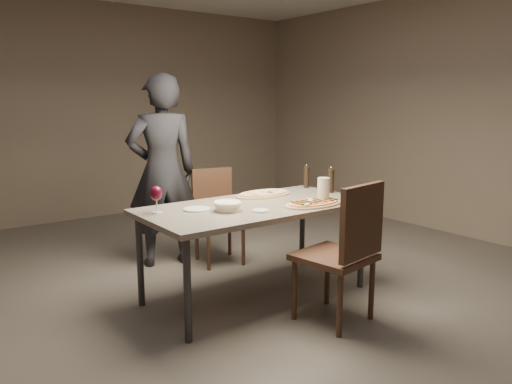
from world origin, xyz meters
TOP-DOWN VIEW (x-y plane):
  - room at (0.00, 0.00)m, footprint 7.00×7.00m
  - dining_table at (0.00, 0.00)m, footprint 1.80×0.90m
  - zucchini_pizza at (0.35, -0.28)m, footprint 0.52×0.29m
  - ham_pizza at (0.27, 0.26)m, footprint 0.52×0.29m
  - bread_basket at (-0.30, -0.06)m, footprint 0.21×0.21m
  - oil_dish at (-0.12, -0.22)m, footprint 0.12×0.12m
  - pepper_mill_left at (0.83, 0.02)m, footprint 0.06×0.06m
  - pepper_mill_right at (0.83, 0.33)m, footprint 0.06×0.06m
  - carafe at (0.48, -0.25)m, footprint 0.10×0.10m
  - wine_glass at (-0.75, 0.19)m, footprint 0.09×0.09m
  - side_plate at (-0.47, 0.10)m, footprint 0.20×0.20m
  - chair_near at (0.20, -0.77)m, footprint 0.55×0.55m
  - chair_far at (0.23, 0.96)m, footprint 0.50×0.50m
  - diner at (-0.22, 1.17)m, footprint 0.74×0.58m

SIDE VIEW (x-z plane):
  - chair_far at x=0.23m, z-range 0.05..0.95m
  - chair_near at x=0.20m, z-range 0.06..1.07m
  - dining_table at x=0.00m, z-range 0.32..1.07m
  - side_plate at x=-0.47m, z-range 0.75..0.76m
  - oil_dish at x=-0.12m, z-range 0.75..0.76m
  - ham_pizza at x=0.27m, z-range 0.75..0.78m
  - zucchini_pizza at x=0.35m, z-range 0.74..0.79m
  - bread_basket at x=-0.30m, z-range 0.76..0.83m
  - carafe at x=0.48m, z-range 0.75..0.95m
  - pepper_mill_right at x=0.83m, z-range 0.74..0.96m
  - pepper_mill_left at x=0.83m, z-range 0.74..0.97m
  - wine_glass at x=-0.75m, z-range 0.79..0.99m
  - diner at x=-0.22m, z-range 0.00..1.79m
  - room at x=0.00m, z-range -2.10..4.90m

